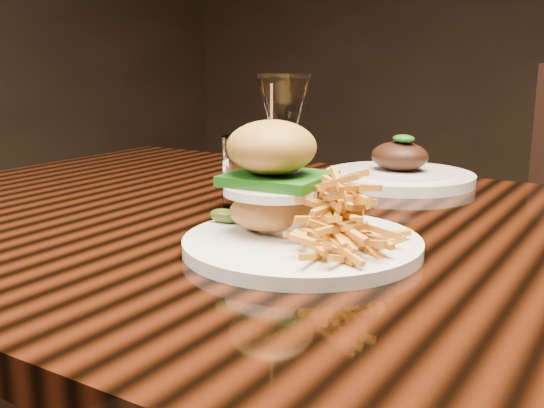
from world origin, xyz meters
The scene contains 6 objects.
dining_table centered at (0.00, 0.00, 0.67)m, with size 1.60×0.90×0.75m.
burger_plate centered at (-0.05, -0.11, 0.80)m, with size 0.27×0.27×0.18m.
ramekin centered at (-0.06, -0.08, 0.77)m, with size 0.08×0.08×0.04m, color silver.
wine_glass centered at (-0.14, 0.01, 0.89)m, with size 0.07×0.07×0.19m.
water_tumbler centered at (-0.22, 0.04, 0.80)m, with size 0.08×0.08×0.10m, color white.
far_dish centered at (-0.10, 0.33, 0.77)m, with size 0.26×0.26×0.09m.
Camera 1 is at (0.29, -0.71, 0.96)m, focal length 42.00 mm.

